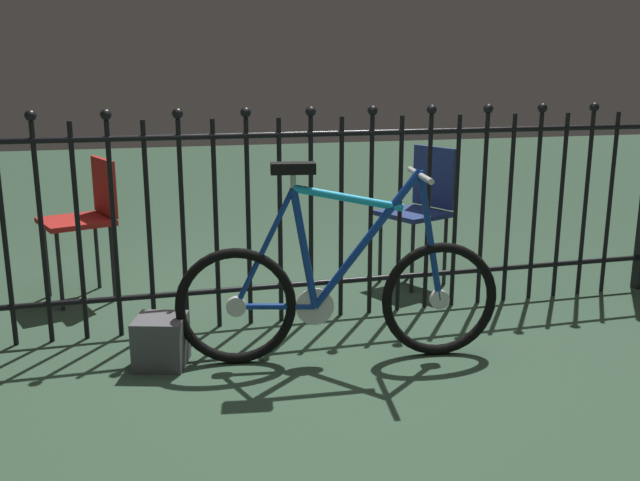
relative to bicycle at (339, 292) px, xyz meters
name	(u,v)px	position (x,y,z in m)	size (l,w,h in m)	color
ground_plane	(319,363)	(-0.10, -0.03, -0.33)	(20.00, 20.00, 0.00)	#2F4835
iron_fence	(276,212)	(-0.18, 0.59, 0.28)	(4.61, 0.07, 1.22)	black
bicycle	(339,292)	(0.00, 0.00, 0.00)	(1.52, 0.40, 0.95)	black
chair_navy	(423,201)	(0.88, 1.08, 0.20)	(0.48, 0.48, 0.87)	black
chair_red	(88,212)	(-1.18, 1.30, 0.19)	(0.49, 0.49, 0.84)	black
display_crate	(161,341)	(-0.82, 0.14, -0.22)	(0.23, 0.23, 0.23)	#4C4C51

